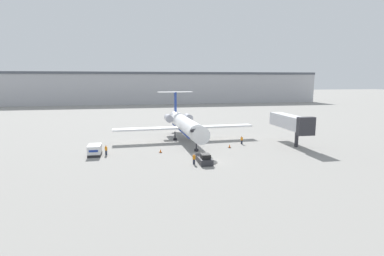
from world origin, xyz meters
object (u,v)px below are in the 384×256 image
(worker_by_wing, at_px, (242,140))
(traffic_cone_right, at_px, (230,146))
(traffic_cone_left, at_px, (161,151))
(worker_on_apron, at_px, (106,150))
(luggage_cart, at_px, (95,150))
(worker_near_tug, at_px, (194,159))
(airplane_main, at_px, (185,124))
(jet_bridge, at_px, (291,122))
(pushback_tug, at_px, (204,159))

(worker_by_wing, bearing_deg, traffic_cone_right, -142.11)
(worker_by_wing, height_order, traffic_cone_left, worker_by_wing)
(worker_on_apron, bearing_deg, luggage_cart, 177.13)
(traffic_cone_left, height_order, traffic_cone_right, traffic_cone_right)
(luggage_cart, bearing_deg, worker_near_tug, -28.25)
(worker_on_apron, relative_size, traffic_cone_left, 2.77)
(airplane_main, height_order, traffic_cone_left, airplane_main)
(worker_on_apron, bearing_deg, jet_bridge, 3.76)
(worker_near_tug, height_order, traffic_cone_right, worker_near_tug)
(luggage_cart, relative_size, traffic_cone_left, 5.27)
(luggage_cart, xyz_separation_m, worker_near_tug, (15.75, -8.46, -0.08))
(worker_on_apron, relative_size, traffic_cone_right, 2.53)
(traffic_cone_left, xyz_separation_m, traffic_cone_right, (13.36, 1.42, 0.03))
(pushback_tug, xyz_separation_m, luggage_cart, (-17.47, 7.94, 0.34))
(worker_on_apron, bearing_deg, traffic_cone_left, 0.42)
(pushback_tug, bearing_deg, traffic_cone_left, 127.96)
(luggage_cart, distance_m, worker_by_wing, 28.34)
(traffic_cone_right, bearing_deg, worker_by_wing, 37.89)
(airplane_main, xyz_separation_m, worker_by_wing, (10.64, -5.94, -2.65))
(pushback_tug, relative_size, traffic_cone_right, 6.65)
(luggage_cart, xyz_separation_m, worker_on_apron, (1.90, -0.10, -0.02))
(traffic_cone_left, relative_size, jet_bridge, 0.05)
(worker_near_tug, bearing_deg, worker_by_wing, 45.45)
(airplane_main, distance_m, pushback_tug, 18.15)
(pushback_tug, distance_m, traffic_cone_right, 11.78)
(luggage_cart, bearing_deg, worker_by_wing, 8.19)
(airplane_main, xyz_separation_m, worker_on_apron, (-15.51, -10.08, -2.58))
(worker_near_tug, xyz_separation_m, jet_bridge, (21.87, 10.71, 3.60))
(airplane_main, xyz_separation_m, traffic_cone_left, (-6.12, -10.01, -3.20))
(airplane_main, height_order, pushback_tug, airplane_main)
(worker_on_apron, bearing_deg, airplane_main, 33.00)
(worker_near_tug, distance_m, traffic_cone_right, 13.29)
(pushback_tug, xyz_separation_m, worker_on_apron, (-15.57, 7.84, 0.32))
(jet_bridge, bearing_deg, worker_by_wing, 169.43)
(pushback_tug, distance_m, worker_by_wing, 15.99)
(pushback_tug, bearing_deg, luggage_cart, 155.56)
(airplane_main, distance_m, traffic_cone_right, 11.67)
(luggage_cart, height_order, worker_on_apron, luggage_cart)
(airplane_main, bearing_deg, worker_by_wing, -29.19)
(luggage_cart, distance_m, traffic_cone_left, 11.31)
(worker_near_tug, xyz_separation_m, traffic_cone_left, (-4.46, 8.43, -0.56))
(airplane_main, bearing_deg, luggage_cart, -150.18)
(traffic_cone_left, bearing_deg, jet_bridge, 4.95)
(worker_by_wing, relative_size, traffic_cone_left, 2.59)
(pushback_tug, xyz_separation_m, jet_bridge, (20.15, 10.19, 3.86))
(worker_near_tug, height_order, worker_by_wing, worker_near_tug)
(worker_by_wing, distance_m, worker_on_apron, 26.48)
(worker_on_apron, xyz_separation_m, traffic_cone_left, (9.39, 0.07, -0.62))
(worker_by_wing, bearing_deg, luggage_cart, -171.81)
(worker_near_tug, bearing_deg, luggage_cart, 151.75)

